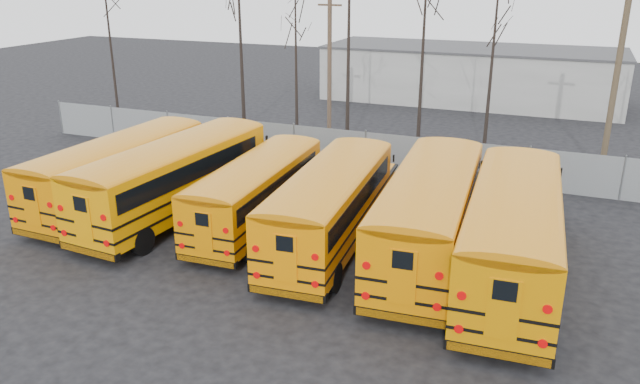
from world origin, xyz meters
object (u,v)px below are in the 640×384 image
at_px(bus_d, 333,199).
at_px(bus_e, 431,206).
at_px(bus_b, 178,172).
at_px(bus_c, 259,186).
at_px(utility_pole_right, 617,74).
at_px(bus_f, 514,225).
at_px(utility_pole_left, 329,66).
at_px(bus_a, 121,165).

height_order(bus_d, bus_e, bus_e).
height_order(bus_b, bus_e, bus_e).
height_order(bus_b, bus_d, bus_b).
distance_m(bus_c, utility_pole_right, 18.28).
bearing_deg(bus_b, bus_f, 1.23).
bearing_deg(bus_b, utility_pole_right, 42.17).
relative_size(bus_c, bus_d, 0.91).
bearing_deg(bus_c, bus_d, -13.43).
xyz_separation_m(bus_f, utility_pole_left, (-12.34, 15.18, 2.33)).
distance_m(bus_f, utility_pole_right, 14.22).
distance_m(bus_a, bus_b, 3.00).
height_order(bus_c, bus_d, bus_d).
bearing_deg(bus_c, bus_e, -5.41).
xyz_separation_m(bus_b, bus_f, (13.42, -0.76, 0.06)).
height_order(bus_d, utility_pole_right, utility_pole_right).
relative_size(bus_d, utility_pole_right, 1.15).
distance_m(bus_a, utility_pole_left, 15.06).
bearing_deg(bus_d, bus_b, 173.04).
relative_size(bus_c, utility_pole_right, 1.04).
xyz_separation_m(utility_pole_left, utility_pole_right, (15.45, -1.64, 0.71)).
xyz_separation_m(bus_b, bus_c, (3.58, 0.32, -0.26)).
bearing_deg(bus_c, utility_pole_left, 97.71).
xyz_separation_m(bus_d, utility_pole_left, (-5.87, 14.76, 2.49)).
bearing_deg(bus_d, bus_c, 164.79).
height_order(bus_e, bus_f, bus_f).
bearing_deg(bus_b, bus_a, -178.06).
bearing_deg(bus_b, bus_d, 1.63).
distance_m(bus_c, bus_f, 9.91).
relative_size(bus_b, bus_e, 0.99).
relative_size(bus_a, bus_e, 0.92).
relative_size(bus_e, bus_f, 0.99).
xyz_separation_m(bus_d, utility_pole_right, (9.58, 13.12, 3.20)).
relative_size(bus_a, utility_pole_right, 1.13).
xyz_separation_m(bus_a, bus_c, (6.58, 0.18, -0.15)).
distance_m(bus_a, bus_e, 13.54).
distance_m(bus_d, utility_pole_left, 16.08).
bearing_deg(utility_pole_right, bus_d, -125.37).
height_order(bus_e, utility_pole_left, utility_pole_left).
height_order(bus_e, utility_pole_right, utility_pole_right).
xyz_separation_m(bus_a, bus_e, (13.54, -0.19, 0.14)).
relative_size(bus_a, bus_c, 1.09).
distance_m(bus_a, bus_f, 16.45).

